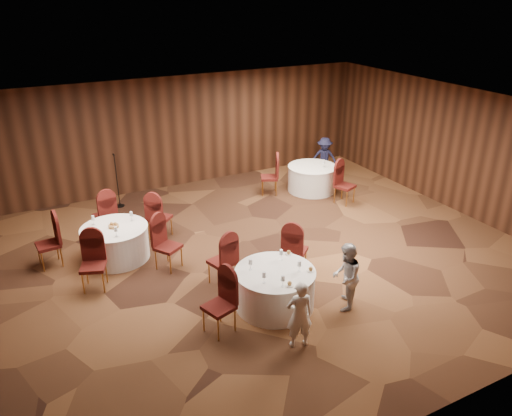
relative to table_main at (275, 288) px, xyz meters
name	(u,v)px	position (x,y,z in m)	size (l,w,h in m)	color
ground	(252,259)	(0.41, 1.74, -0.38)	(12.00, 12.00, 0.00)	black
room_shell	(252,175)	(0.41, 1.74, 1.59)	(12.00, 12.00, 12.00)	silver
table_main	(275,288)	(0.00, 0.00, 0.00)	(1.48, 1.48, 0.74)	white
table_left	(116,242)	(-2.19, 3.15, 0.00)	(1.43, 1.43, 0.74)	white
table_right	(312,178)	(3.77, 4.51, 0.00)	(1.40, 1.40, 0.74)	white
chairs_main	(247,271)	(-0.27, 0.60, 0.12)	(2.87, 2.02, 1.00)	#380D0B
chairs_left	(116,237)	(-2.17, 3.18, 0.12)	(3.14, 2.91, 1.00)	#380D0B
chairs_right	(306,181)	(3.30, 4.09, 0.12)	(2.19, 2.22, 1.00)	#380D0B
tabletop_main	(285,267)	(0.14, -0.10, 0.47)	(1.06, 1.10, 0.22)	silver
tabletop_left	(113,224)	(-2.18, 3.16, 0.45)	(0.86, 0.84, 0.22)	silver
tabletop_right	(324,162)	(4.01, 4.30, 0.52)	(0.08, 0.08, 0.22)	silver
mic_stand	(118,192)	(-1.47, 5.93, 0.04)	(0.24, 0.24, 1.48)	black
woman_a	(299,315)	(-0.20, -1.16, 0.23)	(0.44, 0.29, 1.22)	white
woman_b	(346,277)	(1.12, -0.63, 0.28)	(0.63, 0.49, 1.30)	silver
man_c	(324,158)	(4.68, 5.23, 0.26)	(0.82, 0.47, 1.28)	black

